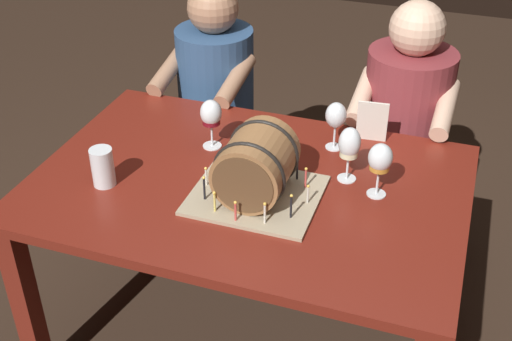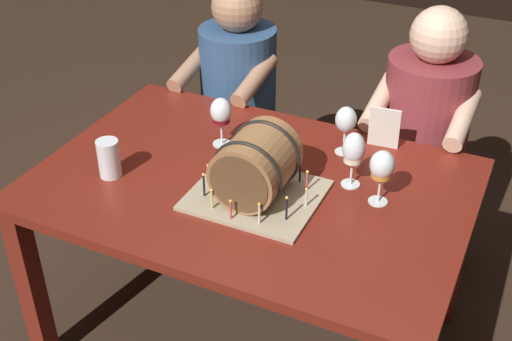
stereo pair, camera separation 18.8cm
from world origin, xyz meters
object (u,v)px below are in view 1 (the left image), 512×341
at_px(wine_glass_red, 211,115).
at_px(beer_pint, 103,169).
at_px(dining_table, 249,205).
at_px(person_seated_right, 401,144).
at_px(wine_glass_empty, 336,116).
at_px(person_seated_left, 216,116).
at_px(wine_glass_white, 349,145).
at_px(wine_glass_amber, 380,160).
at_px(barrel_cake, 256,168).
at_px(menu_card, 372,121).

distance_m(wine_glass_red, beer_pint, 0.42).
distance_m(dining_table, person_seated_right, 0.85).
relative_size(wine_glass_empty, wine_glass_red, 0.97).
bearing_deg(person_seated_left, wine_glass_white, -40.28).
height_order(wine_glass_red, beer_pint, wine_glass_red).
xyz_separation_m(wine_glass_amber, wine_glass_red, (-0.62, 0.11, -0.00)).
relative_size(wine_glass_red, person_seated_right, 0.16).
bearing_deg(dining_table, person_seated_right, 60.42).
bearing_deg(person_seated_left, beer_pint, -91.74).
height_order(barrel_cake, wine_glass_red, barrel_cake).
distance_m(dining_table, wine_glass_white, 0.40).
bearing_deg(wine_glass_red, menu_card, 23.12).
xyz_separation_m(beer_pint, person_seated_right, (0.86, 0.90, -0.25)).
height_order(dining_table, barrel_cake, barrel_cake).
relative_size(menu_card, person_seated_left, 0.14).
height_order(wine_glass_empty, menu_card, wine_glass_empty).
bearing_deg(beer_pint, dining_table, 20.78).
bearing_deg(wine_glass_empty, menu_card, 38.65).
distance_m(wine_glass_empty, wine_glass_white, 0.21).
height_order(wine_glass_empty, wine_glass_white, wine_glass_white).
bearing_deg(wine_glass_red, barrel_cake, -44.24).
distance_m(dining_table, menu_card, 0.55).
xyz_separation_m(wine_glass_red, wine_glass_white, (0.50, -0.05, 0.00)).
relative_size(dining_table, wine_glass_red, 7.73).
bearing_deg(menu_card, barrel_cake, -125.53).
bearing_deg(dining_table, person_seated_left, 119.60).
xyz_separation_m(wine_glass_amber, person_seated_right, (0.00, 0.67, -0.32)).
relative_size(wine_glass_amber, person_seated_right, 0.16).
height_order(wine_glass_empty, person_seated_right, person_seated_right).
distance_m(menu_card, person_seated_right, 0.44).
distance_m(barrel_cake, wine_glass_red, 0.35).
bearing_deg(barrel_cake, dining_table, 125.34).
relative_size(wine_glass_white, person_seated_right, 0.17).
relative_size(wine_glass_empty, wine_glass_white, 0.92).
height_order(dining_table, wine_glass_empty, wine_glass_empty).
bearing_deg(barrel_cake, beer_pint, -169.17).
distance_m(wine_glass_white, beer_pint, 0.81).
distance_m(wine_glass_amber, beer_pint, 0.89).
xyz_separation_m(menu_card, person_seated_left, (-0.75, 0.33, -0.28)).
xyz_separation_m(wine_glass_amber, menu_card, (-0.08, 0.33, -0.05)).
distance_m(wine_glass_empty, person_seated_right, 0.57).
distance_m(wine_glass_amber, person_seated_left, 1.12).
bearing_deg(wine_glass_red, wine_glass_empty, 17.95).
distance_m(wine_glass_red, menu_card, 0.58).
distance_m(person_seated_left, person_seated_right, 0.83).
bearing_deg(wine_glass_white, dining_table, -158.31).
bearing_deg(menu_card, wine_glass_amber, -80.83).
bearing_deg(wine_glass_red, wine_glass_white, -5.70).
height_order(barrel_cake, wine_glass_empty, barrel_cake).
bearing_deg(person_seated_right, dining_table, -119.58).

